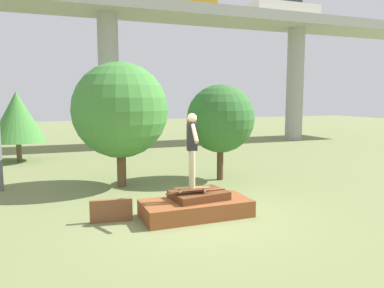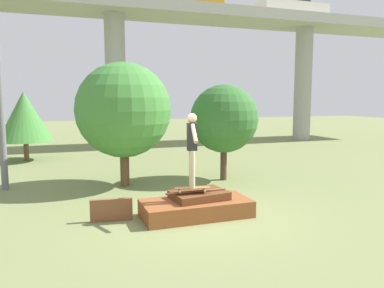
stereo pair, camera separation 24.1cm
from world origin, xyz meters
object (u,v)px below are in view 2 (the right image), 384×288
object	(u,v)px
skater	(192,144)
tree_behind_right	(24,116)
tree_behind_left	(123,110)
car_on_overpass_far_right	(290,7)
skateboard	(192,188)
tree_mid_back	(224,119)

from	to	relation	value
skater	tree_behind_right	bearing A→B (deg)	113.42
skater	tree_behind_left	size ratio (longest dim) A/B	0.44
tree_behind_left	car_on_overpass_far_right	bearing A→B (deg)	37.65
tree_behind_left	tree_behind_right	bearing A→B (deg)	118.07
skateboard	tree_behind_left	bearing A→B (deg)	104.68
car_on_overpass_far_right	tree_behind_right	size ratio (longest dim) A/B	1.49
skater	tree_behind_right	distance (m)	10.82
tree_behind_left	tree_behind_right	size ratio (longest dim) A/B	1.26
car_on_overpass_far_right	tree_mid_back	distance (m)	14.46
skater	car_on_overpass_far_right	xyz separation A→B (m)	(11.14, 13.00, 6.76)
car_on_overpass_far_right	tree_mid_back	xyz separation A→B (m)	(-8.79, -9.54, -6.40)
skater	skateboard	bearing A→B (deg)	180.00
skater	tree_behind_right	xyz separation A→B (m)	(-4.30, 9.92, 0.25)
car_on_overpass_far_right	tree_behind_left	world-z (taller)	car_on_overpass_far_right
skateboard	tree_behind_right	distance (m)	10.89
skater	tree_mid_back	distance (m)	4.20
car_on_overpass_far_right	skater	bearing A→B (deg)	-130.59
tree_behind_right	tree_mid_back	distance (m)	9.27
tree_behind_left	tree_mid_back	world-z (taller)	tree_behind_left
skateboard	skater	bearing A→B (deg)	0.00
tree_behind_right	tree_mid_back	size ratio (longest dim) A/B	0.95
skateboard	tree_behind_right	xyz separation A→B (m)	(-4.30, 9.92, 1.26)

